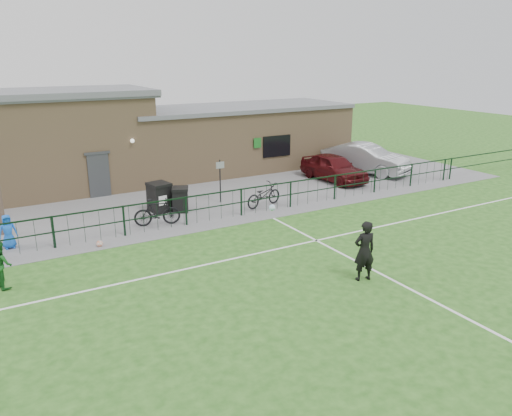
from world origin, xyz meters
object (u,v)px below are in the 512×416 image
wheelie_bin_right (180,200)px  car_silver (365,159)px  outfield_player (1,265)px  bicycle_d (157,212)px  wheelie_bin_left (159,198)px  bicycle_e (264,195)px  car_maroon (334,167)px  sign_post (220,181)px  spectator_child (8,232)px  ball_ground (100,244)px

wheelie_bin_right → car_silver: bearing=31.9°
outfield_player → bicycle_d: bearing=-84.1°
wheelie_bin_left → bicycle_e: wheelie_bin_left is taller
bicycle_e → wheelie_bin_right: bearing=57.3°
car_maroon → outfield_player: (-16.58, -5.47, -0.03)m
sign_post → spectator_child: size_ratio=1.63×
car_maroon → wheelie_bin_right: bearing=-176.0°
wheelie_bin_left → car_maroon: 10.09m
sign_post → ball_ground: sign_post is taller
wheelie_bin_right → car_maroon: size_ratio=0.23×
wheelie_bin_left → sign_post: 2.94m
wheelie_bin_left → bicycle_e: 4.61m
wheelie_bin_left → car_maroon: car_maroon is taller
ball_ground → car_maroon: bearing=15.1°
car_maroon → bicycle_d: size_ratio=2.32×
spectator_child → outfield_player: bearing=-101.9°
car_silver → ball_ground: car_silver is taller
wheelie_bin_right → outfield_player: bearing=-125.1°
spectator_child → outfield_player: outfield_player is taller
bicycle_e → outfield_player: bearing=92.1°
car_silver → outfield_player: size_ratio=3.54×
wheelie_bin_left → car_silver: size_ratio=0.23×
bicycle_d → outfield_player: (-5.80, -3.05, 0.14)m
bicycle_e → spectator_child: 10.40m
wheelie_bin_right → wheelie_bin_left: bearing=174.1°
wheelie_bin_left → bicycle_d: 1.91m
car_maroon → ball_ground: bearing=-167.7°
sign_post → outfield_player: size_ratio=1.40×
sign_post → ball_ground: bearing=-155.1°
car_silver → ball_ground: bearing=173.1°
spectator_child → car_silver: bearing=3.9°
wheelie_bin_left → outfield_player: (-6.51, -4.82, 0.10)m
sign_post → ball_ground: 6.89m
bicycle_d → outfield_player: 6.55m
sign_post → bicycle_e: (1.41, -1.55, -0.48)m
car_silver → spectator_child: bearing=166.9°
car_silver → outfield_player: 20.22m
sign_post → bicycle_e: sign_post is taller
wheelie_bin_left → wheelie_bin_right: size_ratio=1.20×
car_silver → ball_ground: (-16.08, -4.16, -0.74)m
wheelie_bin_right → car_maroon: car_maroon is taller
sign_post → bicycle_d: bearing=-154.9°
wheelie_bin_right → sign_post: sign_post is taller
wheelie_bin_left → ball_ground: (-3.29, -2.95, -0.50)m
bicycle_e → outfield_player: size_ratio=1.39×
wheelie_bin_right → bicycle_d: (-1.50, -1.32, 0.06)m
car_maroon → bicycle_d: bearing=-170.2°
bicycle_e → spectator_child: bearing=75.1°
sign_post → car_silver: size_ratio=0.39×
wheelie_bin_left → car_silver: 12.85m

